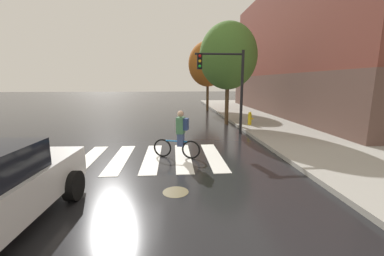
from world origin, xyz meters
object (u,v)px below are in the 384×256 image
Objects in this scene: manhole_cover at (176,192)px; fire_hydrant at (250,118)px; cyclist at (180,135)px; street_tree_mid at (208,64)px; street_tree_near at (228,56)px; traffic_light_near at (226,78)px.

manhole_cover is 9.47m from fire_hydrant.
street_tree_mid reaches higher than cyclist.
fire_hydrant is (4.31, 5.62, -0.31)m from cyclist.
street_tree_near is at bearing 136.85° from fire_hydrant.
street_tree_mid is at bearing 79.33° from manhole_cover.
cyclist is 5.01m from traffic_light_near.
fire_hydrant is 0.13× the size of street_tree_near.
manhole_cover is 0.15× the size of traffic_light_near.
cyclist is at bearing -122.11° from traffic_light_near.
street_tree_near is 7.52m from street_tree_mid.
cyclist is 14.94m from street_tree_mid.
street_tree_mid is at bearing 91.16° from street_tree_near.
fire_hydrant is at bearing 42.87° from traffic_light_near.
manhole_cover is 7.64m from traffic_light_near.
street_tree_mid reaches higher than fire_hydrant.
manhole_cover is 0.38× the size of cyclist.
cyclist is at bearing -127.49° from fire_hydrant.
cyclist is 2.17× the size of fire_hydrant.
traffic_light_near is 0.67× the size of street_tree_mid.
street_tree_near reaches higher than manhole_cover.
street_tree_near is at bearing -88.84° from street_tree_mid.
street_tree_near is (3.34, 9.41, 4.17)m from manhole_cover.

